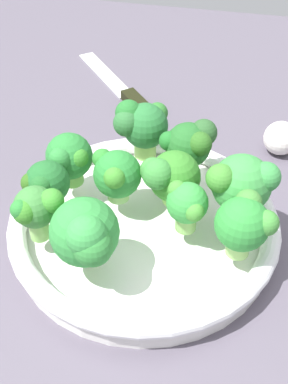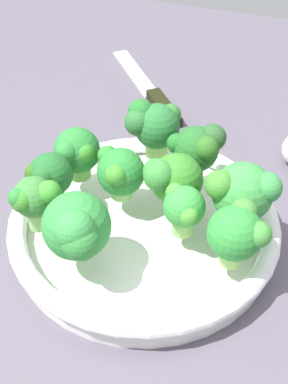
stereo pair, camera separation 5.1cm
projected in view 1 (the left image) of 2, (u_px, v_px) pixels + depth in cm
name	position (u px, v px, depth cm)	size (l,w,h in cm)	color
ground_plane	(160.00, 225.00, 58.84)	(130.00, 130.00, 2.50)	#554E5B
bowl	(144.00, 224.00, 54.55)	(29.71, 29.71, 3.73)	white
broccoli_floret_0	(190.00, 144.00, 55.30)	(5.22, 5.98, 7.06)	#75B055
broccoli_floret_1	(242.00, 183.00, 50.19)	(6.28, 7.43, 7.40)	#91D267
broccoli_floret_2	(70.00, 157.00, 54.89)	(6.06, 5.30, 6.31)	#76BC51
broccoli_floret_3	(187.00, 204.00, 49.32)	(4.58, 4.29, 5.70)	#7DB258
broccoli_floret_4	(244.00, 223.00, 46.51)	(5.63, 6.00, 6.65)	#8CBF62
broccoli_floret_5	(116.00, 175.00, 52.92)	(5.62, 5.67, 6.00)	#8DC36A
broccoli_floret_6	(46.00, 184.00, 51.33)	(4.93, 4.86, 6.09)	#94C063
broccoli_floret_7	(86.00, 235.00, 45.39)	(7.32, 6.70, 7.22)	#95D569
broccoli_floret_8	(170.00, 176.00, 52.29)	(6.08, 6.58, 6.47)	#9DD563
broccoli_floret_9	(142.00, 125.00, 58.20)	(5.67, 6.35, 7.39)	#9CCF63
broccoli_floret_10	(35.00, 209.00, 47.89)	(4.67, 5.15, 6.30)	#92CE68
knife	(127.00, 94.00, 78.25)	(21.72, 19.18, 1.50)	silver
garlic_bulb	(281.00, 138.00, 66.21)	(4.62, 4.62, 4.62)	white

